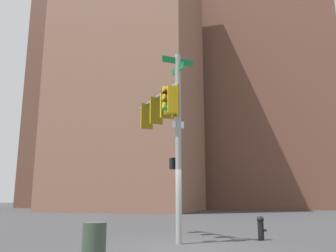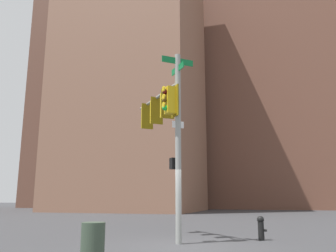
{
  "view_description": "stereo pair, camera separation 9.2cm",
  "coord_description": "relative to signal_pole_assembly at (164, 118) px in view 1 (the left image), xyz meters",
  "views": [
    {
      "loc": [
        2.92,
        -11.52,
        1.5
      ],
      "look_at": [
        -0.81,
        1.03,
        4.24
      ],
      "focal_mm": 37.2,
      "sensor_mm": 36.0,
      "label": 1
    },
    {
      "loc": [
        3.01,
        -11.49,
        1.5
      ],
      "look_at": [
        -0.81,
        1.03,
        4.24
      ],
      "focal_mm": 37.2,
      "sensor_mm": 36.0,
      "label": 2
    }
  ],
  "objects": [
    {
      "name": "ground_plane",
      "position": [
        1.03,
        -1.21,
        -4.61
      ],
      "size": [
        200.0,
        200.0,
        0.0
      ],
      "primitive_type": "plane",
      "color": "#38383A"
    },
    {
      "name": "building_brick_farside",
      "position": [
        -28.84,
        44.2,
        17.77
      ],
      "size": [
        16.74,
        15.96,
        44.76
      ],
      "primitive_type": "cube",
      "color": "brown",
      "rests_on": "ground_plane"
    },
    {
      "name": "litter_bin",
      "position": [
        -0.16,
        -5.03,
        -4.13
      ],
      "size": [
        0.56,
        0.56,
        0.95
      ],
      "primitive_type": "cylinder",
      "color": "#384738",
      "rests_on": "ground_plane"
    },
    {
      "name": "building_glass_tower",
      "position": [
        -17.53,
        53.77,
        23.69
      ],
      "size": [
        27.83,
        28.96,
        56.59
      ],
      "primitive_type": "cube",
      "color": "#7A99B2",
      "rests_on": "ground_plane"
    },
    {
      "name": "building_brick_nearside",
      "position": [
        1.88,
        45.76,
        19.28
      ],
      "size": [
        24.44,
        16.07,
        47.78
      ],
      "primitive_type": "cube",
      "color": "brown",
      "rests_on": "ground_plane"
    },
    {
      "name": "fire_hydrant",
      "position": [
        3.44,
        1.06,
        -4.14
      ],
      "size": [
        0.34,
        0.26,
        0.87
      ],
      "color": "black",
      "rests_on": "ground_plane"
    },
    {
      "name": "building_brick_midblock",
      "position": [
        -13.42,
        28.04,
        13.39
      ],
      "size": [
        17.11,
        14.21,
        35.99
      ],
      "primitive_type": "cube",
      "color": "#845B47",
      "rests_on": "ground_plane"
    },
    {
      "name": "signal_pole_assembly",
      "position": [
        0.0,
        0.0,
        0.0
      ],
      "size": [
        3.2,
        3.61,
        6.81
      ],
      "rotation": [
        0.0,
        0.0,
        2.28
      ],
      "color": "gray",
      "rests_on": "ground_plane"
    }
  ]
}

